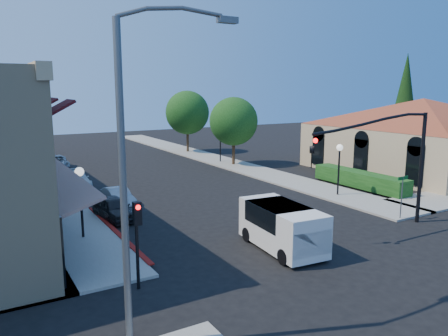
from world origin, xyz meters
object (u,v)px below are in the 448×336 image
street_name_sign (402,190)px  lamppost_right_near (339,157)px  conifer_far (405,97)px  secondary_signal (137,229)px  lamppost_left_far (38,150)px  cobra_streetlight (135,164)px  street_tree_a (234,121)px  parked_car_b (118,197)px  lamppost_right_far (220,135)px  parked_car_a (114,208)px  signal_mast_arm (396,151)px  lamppost_left_near (80,184)px  parked_car_c (77,179)px  street_tree_b (187,113)px  parked_car_d (56,162)px  white_van (283,225)px

street_name_sign → lamppost_right_near: lamppost_right_near is taller
conifer_far → secondary_signal: (-36.00, -16.59, -4.04)m
lamppost_left_far → cobra_streetlight: bearing=-91.5°
street_tree_a → lamppost_left_far: (-17.30, 0.00, -1.46)m
street_tree_a → street_name_sign: bearing=-93.8°
parked_car_b → secondary_signal: bearing=-105.4°
lamppost_right_far → parked_car_b: size_ratio=1.01×
parked_car_a → parked_car_b: bearing=62.3°
signal_mast_arm → lamppost_left_near: size_ratio=2.24×
parked_car_b → parked_car_c: (-1.00, 7.00, -0.01)m
signal_mast_arm → parked_car_b: (-11.06, 11.50, -3.50)m
conifer_far → parked_car_b: bearing=-171.4°
conifer_far → lamppost_left_far: conifer_far is taller
conifer_far → parked_car_a: size_ratio=2.92×
cobra_streetlight → lamppost_left_far: size_ratio=2.61×
street_tree_b → lamppost_left_near: street_tree_b is taller
parked_car_d → lamppost_left_far: bearing=-105.1°
street_tree_a → lamppost_left_far: 17.36m
signal_mast_arm → parked_car_c: (-12.06, 18.50, -3.52)m
signal_mast_arm → parked_car_b: size_ratio=2.26×
cobra_streetlight → parked_car_b: size_ratio=2.62×
street_tree_b → lamppost_left_near: (-17.30, -24.00, -1.81)m
conifer_far → street_name_sign: bearing=-142.4°
street_tree_a → signal_mast_arm: 20.71m
parked_car_d → white_van: bearing=-74.4°
parked_car_b → lamppost_left_near: bearing=-125.2°
cobra_streetlight → white_van: bearing=25.9°
signal_mast_arm → parked_car_a: signal_mast_arm is taller
street_tree_b → parked_car_a: size_ratio=1.86×
conifer_far → parked_car_d: conifer_far is taller
street_tree_b → parked_car_c: 19.62m
secondary_signal → lamppost_right_near: lamppost_right_near is taller
secondary_signal → parked_car_b: (2.80, 11.59, -1.73)m
signal_mast_arm → white_van: (-6.86, 0.46, -2.90)m
white_van → street_tree_b: bearing=71.9°
secondary_signal → lamppost_left_far: bearing=91.4°
street_name_sign → parked_car_a: bearing=148.8°
conifer_far → parked_car_c: size_ratio=2.79×
conifer_far → lamppost_right_near: bearing=-152.9°
secondary_signal → lamppost_right_near: size_ratio=0.93×
lamppost_left_near → lamppost_right_far: same height
white_van → parked_car_a: white_van is taller
signal_mast_arm → cobra_streetlight: 15.45m
street_tree_b → lamppost_left_far: bearing=-150.0°
street_tree_b → cobra_streetlight: size_ratio=0.75×
signal_mast_arm → lamppost_right_near: size_ratio=2.24×
parked_car_b → lamppost_left_far: bearing=108.3°
lamppost_left_near → parked_car_d: size_ratio=0.81×
lamppost_left_far → secondary_signal: bearing=-88.6°
conifer_far → street_tree_b: bearing=143.9°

